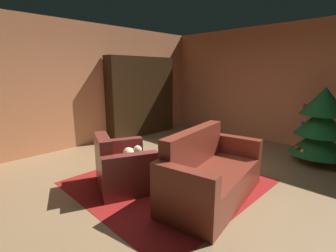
{
  "coord_description": "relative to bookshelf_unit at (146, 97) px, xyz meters",
  "views": [
    {
      "loc": [
        2.45,
        -2.66,
        1.71
      ],
      "look_at": [
        -0.37,
        0.16,
        0.81
      ],
      "focal_mm": 26.15,
      "sensor_mm": 36.0,
      "label": 1
    }
  ],
  "objects": [
    {
      "name": "bottle_on_table",
      "position": [
        2.84,
        -1.76,
        -0.44
      ],
      "size": [
        0.07,
        0.07,
        0.27
      ],
      "color": "#12602B",
      "rests_on": "coffee_table"
    },
    {
      "name": "area_rug",
      "position": [
        2.58,
        -1.73,
        -1.01
      ],
      "size": [
        2.48,
        2.57,
        0.01
      ],
      "primitive_type": "cube",
      "color": "maroon",
      "rests_on": "ground"
    },
    {
      "name": "coffee_table",
      "position": [
        2.67,
        -1.79,
        -0.6
      ],
      "size": [
        0.63,
        0.63,
        0.46
      ],
      "color": "black",
      "rests_on": "ground"
    },
    {
      "name": "ground_plane",
      "position": [
        2.65,
        -1.59,
        -1.01
      ],
      "size": [
        7.86,
        7.86,
        0.0
      ],
      "primitive_type": "plane",
      "color": "#93724E"
    },
    {
      "name": "decorated_tree",
      "position": [
        3.99,
        0.86,
        -0.27
      ],
      "size": [
        0.99,
        0.99,
        1.44
      ],
      "color": "brown",
      "rests_on": "ground"
    },
    {
      "name": "armchair_red",
      "position": [
        2.18,
        -2.3,
        -0.71
      ],
      "size": [
        1.17,
        1.07,
        0.81
      ],
      "color": "maroon",
      "rests_on": "ground"
    },
    {
      "name": "couch_red",
      "position": [
        3.31,
        -1.66,
        -0.69
      ],
      "size": [
        1.09,
        1.85,
        0.93
      ],
      "color": "maroon",
      "rests_on": "ground"
    },
    {
      "name": "wall_left",
      "position": [
        -0.24,
        -1.59,
        0.37
      ],
      "size": [
        0.06,
        6.67,
        2.77
      ],
      "primitive_type": "cube",
      "color": "#D58253",
      "rests_on": "ground"
    },
    {
      "name": "book_stack_on_table",
      "position": [
        2.66,
        -1.79,
        -0.48
      ],
      "size": [
        0.22,
        0.16,
        0.13
      ],
      "color": "#2A4D8F",
      "rests_on": "coffee_table"
    },
    {
      "name": "wall_back",
      "position": [
        2.65,
        1.71,
        0.37
      ],
      "size": [
        5.84,
        0.06,
        2.77
      ],
      "primitive_type": "cube",
      "color": "#D58253",
      "rests_on": "ground"
    },
    {
      "name": "bookshelf_unit",
      "position": [
        0.0,
        0.0,
        0.0
      ],
      "size": [
        0.32,
        2.05,
        2.07
      ],
      "color": "black",
      "rests_on": "ground"
    }
  ]
}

